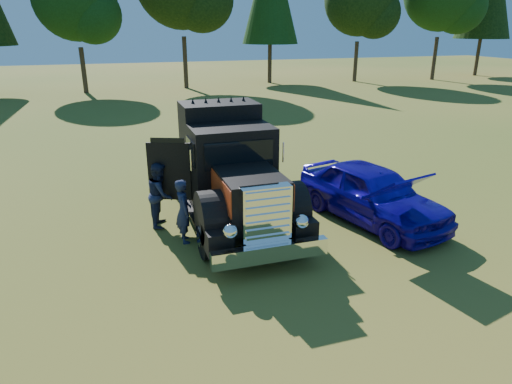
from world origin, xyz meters
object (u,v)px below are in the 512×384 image
object	(u,v)px
diamond_t_truck	(228,173)
spectator_near	(184,211)
hotrod_coupe	(372,193)
spectator_far	(160,194)

from	to	relation	value
diamond_t_truck	spectator_near	distance (m)	1.85
diamond_t_truck	spectator_near	xyz separation A→B (m)	(-1.39, -1.11, -0.49)
diamond_t_truck	hotrod_coupe	xyz separation A→B (m)	(3.56, -1.38, -0.51)
diamond_t_truck	spectator_far	distance (m)	1.85
diamond_t_truck	spectator_far	xyz separation A→B (m)	(-1.79, 0.06, -0.44)
hotrod_coupe	spectator_far	distance (m)	5.55
spectator_near	hotrod_coupe	bearing A→B (deg)	-93.87
hotrod_coupe	diamond_t_truck	bearing A→B (deg)	158.79
diamond_t_truck	hotrod_coupe	bearing A→B (deg)	-21.21
hotrod_coupe	spectator_near	world-z (taller)	hotrod_coupe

